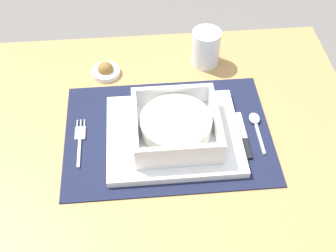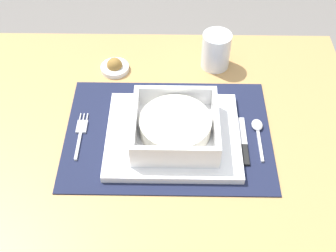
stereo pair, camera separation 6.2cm
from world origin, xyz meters
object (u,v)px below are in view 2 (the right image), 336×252
at_px(fork, 81,132).
at_px(dining_table, 155,164).
at_px(porridge_bowl, 175,127).
at_px(drinking_glass, 216,52).
at_px(condiment_saucer, 115,67).
at_px(butter_knife, 244,144).
at_px(spoon, 258,129).

bearing_deg(fork, dining_table, -1.84).
xyz_separation_m(porridge_bowl, drinking_glass, (0.10, 0.24, -0.00)).
height_order(dining_table, condiment_saucer, condiment_saucer).
xyz_separation_m(drinking_glass, condiment_saucer, (-0.24, -0.02, -0.03)).
height_order(porridge_bowl, butter_knife, porridge_bowl).
bearing_deg(butter_knife, drinking_glass, 102.04).
relative_size(fork, condiment_saucer, 1.88).
distance_m(spoon, condiment_saucer, 0.38).
relative_size(spoon, butter_knife, 0.88).
distance_m(drinking_glass, condiment_saucer, 0.25).
bearing_deg(fork, condiment_saucer, 72.94).
bearing_deg(drinking_glass, fork, -142.41).
relative_size(porridge_bowl, spoon, 1.54).
height_order(spoon, butter_knife, spoon).
relative_size(drinking_glass, condiment_saucer, 1.32).
distance_m(porridge_bowl, fork, 0.20).
relative_size(butter_knife, condiment_saucer, 1.88).
relative_size(porridge_bowl, condiment_saucer, 2.55).
height_order(fork, condiment_saucer, condiment_saucer).
height_order(butter_knife, drinking_glass, drinking_glass).
xyz_separation_m(fork, spoon, (0.38, 0.01, 0.00)).
xyz_separation_m(dining_table, drinking_glass, (0.14, 0.23, 0.15)).
height_order(porridge_bowl, drinking_glass, drinking_glass).
bearing_deg(dining_table, porridge_bowl, -21.20).
bearing_deg(butter_knife, fork, 177.14).
height_order(dining_table, fork, fork).
bearing_deg(butter_knife, condiment_saucer, 142.92).
bearing_deg(spoon, condiment_saucer, 153.17).
height_order(fork, spoon, spoon).
xyz_separation_m(fork, butter_knife, (0.34, -0.03, 0.00)).
bearing_deg(butter_knife, porridge_bowl, 176.81).
xyz_separation_m(dining_table, butter_knife, (0.19, -0.03, 0.12)).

